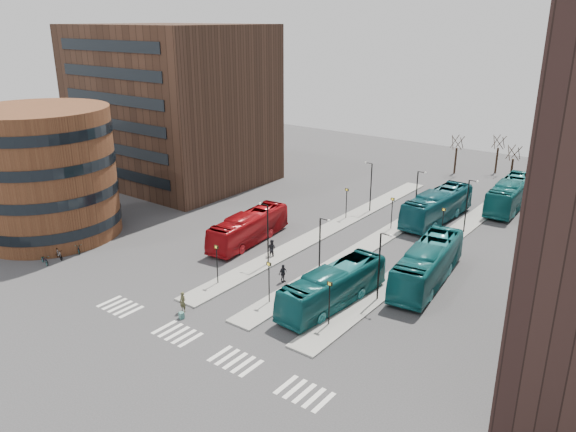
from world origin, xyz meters
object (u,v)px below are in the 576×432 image
Objects in this scene: teal_bus_c at (428,264)px; commuter_a at (272,248)px; commuter_c at (315,281)px; bicycle_far at (78,248)px; red_bus at (249,228)px; traveller at (183,302)px; teal_bus_a at (333,287)px; bicycle_near at (45,260)px; suitcase at (182,315)px; teal_bus_d at (510,194)px; teal_bus_b at (437,206)px; bicycle_mid at (59,254)px; commuter_b at (283,273)px.

teal_bus_c reaches higher than commuter_a.
bicycle_far is at bearing -65.36° from commuter_c.
red_bus is 6.63× the size of traveller.
teal_bus_c is at bearing 67.12° from teal_bus_a.
suitcase is at bearing -77.48° from bicycle_near.
teal_bus_d is 34.15m from commuter_c.
teal_bus_a is 9.83m from teal_bus_c.
traveller is 0.94× the size of bicycle_far.
teal_bus_b reaches higher than teal_bus_a.
red_bus is 8.04× the size of commuter_c.
bicycle_near is (-30.92, -45.07, -1.40)m from teal_bus_d.
teal_bus_a is 3.33m from commuter_c.
teal_bus_b reaches higher than commuter_a.
bicycle_mid is (-25.49, -33.52, -1.31)m from teal_bus_b.
commuter_a is 21.32m from bicycle_mid.
teal_bus_a reaches higher than suitcase.
teal_bus_a reaches higher than bicycle_far.
bicycle_far is at bearing -129.92° from teal_bus_d.
teal_bus_a is at bearing -99.64° from teal_bus_d.
teal_bus_d is at bearing 84.03° from teal_bus_c.
traveller reaches higher than suitcase.
teal_bus_b is 23.47m from commuter_c.
teal_bus_c is 35.00m from bicycle_far.
red_bus reaches higher than commuter_b.
bicycle_far is (0.00, 2.14, -0.03)m from bicycle_mid.
teal_bus_b is at bearing -118.90° from commuter_a.
teal_bus_a is 0.90× the size of teal_bus_b.
red_bus is 0.99× the size of teal_bus_a.
commuter_a is at bearing -36.00° from bicycle_far.
teal_bus_b is 11.42m from teal_bus_d.
red_bus is at bearing -23.47° from bicycle_far.
teal_bus_c is at bearing 1.14° from red_bus.
bicycle_mid is (-21.02, -9.50, -0.34)m from commuter_b.
commuter_a is 22.29m from bicycle_near.
commuter_a is 1.28× the size of commuter_c.
traveller is at bearing -25.87° from commuter_c.
bicycle_far is (-12.18, -12.82, -1.14)m from red_bus.
commuter_a is 8.14m from commuter_c.
teal_bus_d is at bearing -10.24° from commuter_b.
teal_bus_a reaches higher than commuter_b.
commuter_b is 1.02× the size of bicycle_near.
red_bus is 17.72m from bicycle_far.
teal_bus_b is 7.63× the size of commuter_b.
teal_bus_b is 17.18m from teal_bus_c.
teal_bus_a is at bearing -62.19° from bicycle_mid.
teal_bus_b reaches higher than red_bus.
red_bus is 6.30× the size of commuter_a.
red_bus is 19.44m from teal_bus_c.
commuter_a is (-10.34, 4.66, -0.73)m from teal_bus_a.
suitcase is 0.30× the size of traveller.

